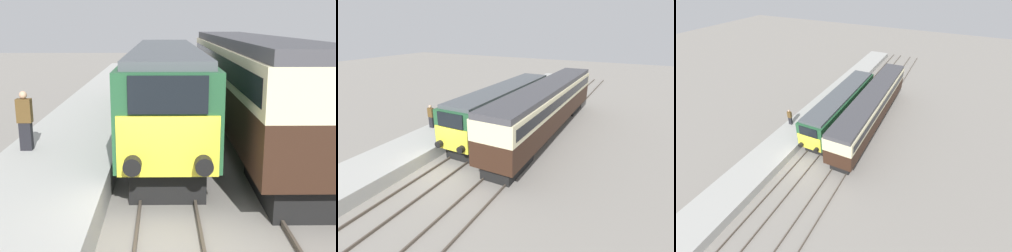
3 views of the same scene
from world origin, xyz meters
TOP-DOWN VIEW (x-y plane):
  - ground_plane at (0.00, 0.00)m, footprint 120.00×120.00m
  - platform_left at (-3.30, 8.00)m, footprint 3.50×50.00m
  - rails_near_track at (0.00, 5.00)m, footprint 1.51×60.00m
  - rails_far_track at (3.40, 5.00)m, footprint 1.50×60.00m
  - locomotive at (0.00, 8.07)m, footprint 2.70×14.48m
  - passenger_carriage at (3.40, 9.10)m, footprint 2.75×18.21m
  - person_on_platform at (-4.32, 3.91)m, footprint 0.44×0.26m

SIDE VIEW (x-z plane):
  - ground_plane at x=0.00m, z-range 0.00..0.00m
  - rails_near_track at x=0.00m, z-range 0.00..0.14m
  - rails_far_track at x=3.40m, z-range 0.00..0.14m
  - platform_left at x=-3.30m, z-range 0.00..0.82m
  - person_on_platform at x=-4.32m, z-range 0.83..2.66m
  - locomotive at x=0.00m, z-range 0.23..3.99m
  - passenger_carriage at x=3.40m, z-range 0.43..4.55m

